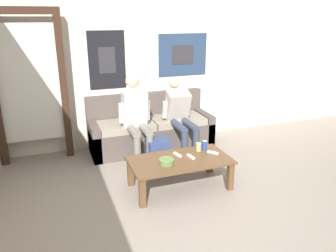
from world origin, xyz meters
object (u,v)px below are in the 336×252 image
Objects in this scene: backpack at (158,154)px; drink_can_blue at (205,145)px; ceramic_bowl at (167,161)px; game_controller_far_center at (191,157)px; game_controller_near_left at (213,152)px; couch at (151,130)px; person_seated_adult at (136,116)px; pillar_candle at (199,147)px; coffee_table at (180,164)px; person_seated_teen at (180,115)px; game_controller_near_right at (177,155)px.

drink_can_blue is at bearing -46.03° from backpack.
ceramic_bowl is 0.35m from game_controller_far_center.
backpack is 0.84m from game_controller_near_left.
couch is 15.58× the size of drink_can_blue.
pillar_candle is at bearing -54.89° from person_seated_adult.
person_seated_teen reaches higher than coffee_table.
person_seated_adult is 0.97m from game_controller_near_right.
coffee_table is at bearing -153.80° from pillar_candle.
backpack is (-0.06, 0.65, -0.13)m from coffee_table.
couch is at bearing 105.83° from drink_can_blue.
person_seated_adult is at bearing 128.92° from drink_can_blue.
drink_can_blue is at bearing -90.63° from person_seated_teen.
person_seated_teen is 1.07m from game_controller_far_center.
backpack is at bearing 107.56° from game_controller_far_center.
backpack is at bearing 128.12° from pillar_candle.
game_controller_near_left is at bearing -73.84° from couch.
game_controller_near_left is at bearing -50.51° from backpack.
couch is 1.49m from ceramic_bowl.
person_seated_adult reaches higher than couch.
game_controller_far_center reaches higher than backpack.
ceramic_bowl is at bearing -100.99° from backpack.
couch is at bearing 106.16° from game_controller_near_left.
pillar_candle reaches higher than coffee_table.
coffee_table is 6.69× the size of ceramic_bowl.
pillar_candle reaches higher than game_controller_near_left.
drink_can_blue reaches higher than game_controller_near_left.
person_seated_adult is at bearing -130.74° from couch.
person_seated_teen reaches higher than pillar_candle.
drink_can_blue is 0.84× the size of game_controller_far_center.
game_controller_near_left is at bearing -11.78° from game_controller_near_right.
coffee_table is 0.38m from pillar_candle.
drink_can_blue is at bearing 1.10° from pillar_candle.
game_controller_near_right is (-0.41, -0.90, -0.22)m from person_seated_teen.
game_controller_near_left is at bearing 2.36° from coffee_table.
game_controller_near_right is at bearing -72.53° from person_seated_adult.
ceramic_bowl is 0.57m from pillar_candle.
game_controller_near_right is (0.01, 0.11, 0.07)m from coffee_table.
ceramic_bowl is (-0.62, -1.08, -0.20)m from person_seated_teen.
drink_can_blue is at bearing 21.44° from coffee_table.
person_seated_adult reaches higher than pillar_candle.
person_seated_teen reaches higher than backpack.
coffee_table is 0.98× the size of person_seated_adult.
game_controller_near_right is at bearing -92.31° from couch.
couch is 1.39m from game_controller_far_center.
couch is at bearing 93.36° from game_controller_far_center.
person_seated_adult reaches higher than ceramic_bowl.
couch reaches higher than game_controller_near_left.
game_controller_near_left is 0.31m from game_controller_far_center.
person_seated_adult is (-0.27, 1.00, 0.35)m from coffee_table.
pillar_candle is 0.81× the size of game_controller_near_right.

